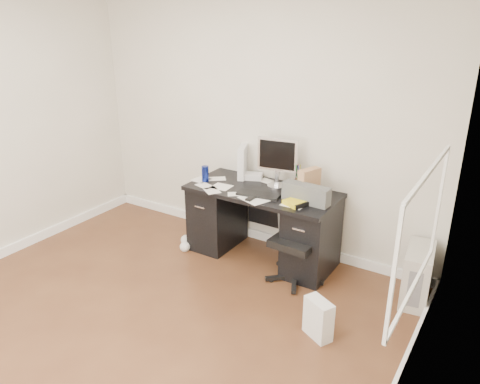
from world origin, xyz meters
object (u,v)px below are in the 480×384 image
(lcd_monitor, at_px, (277,162))
(wicker_basket, at_px, (210,224))
(desk, at_px, (262,222))
(pc_tower, at_px, (417,275))
(keyboard, at_px, (258,195))
(office_chair, at_px, (296,236))

(lcd_monitor, bearing_deg, wicker_basket, 177.54)
(desk, relative_size, pc_tower, 3.01)
(desk, xyz_separation_m, keyboard, (0.05, -0.16, 0.36))
(office_chair, height_order, pc_tower, office_chair)
(office_chair, bearing_deg, lcd_monitor, 141.87)
(lcd_monitor, bearing_deg, office_chair, -51.07)
(keyboard, distance_m, office_chair, 0.54)
(desk, bearing_deg, keyboard, -74.50)
(desk, xyz_separation_m, wicker_basket, (-0.70, 0.05, -0.22))
(pc_tower, height_order, wicker_basket, pc_tower)
(desk, height_order, keyboard, keyboard)
(desk, bearing_deg, wicker_basket, 175.52)
(office_chair, xyz_separation_m, wicker_basket, (-1.19, 0.27, -0.28))
(keyboard, relative_size, office_chair, 0.45)
(keyboard, xyz_separation_m, office_chair, (0.44, -0.06, -0.30))
(desk, bearing_deg, pc_tower, 1.83)
(desk, bearing_deg, lcd_monitor, 61.55)
(pc_tower, xyz_separation_m, wicker_basket, (-2.24, 0.01, -0.07))
(keyboard, bearing_deg, office_chair, -17.24)
(desk, xyz_separation_m, pc_tower, (1.54, 0.05, -0.15))
(office_chair, relative_size, wicker_basket, 2.52)
(desk, relative_size, lcd_monitor, 2.92)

